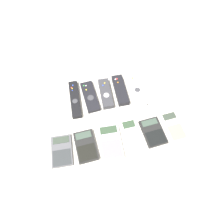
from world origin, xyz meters
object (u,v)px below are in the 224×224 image
calculator_2 (110,142)px  calculator_5 (173,126)px  remote_2 (106,93)px  remote_0 (75,99)px  remote_4 (136,89)px  calculator_0 (62,151)px  calculator_4 (153,132)px  calculator_3 (132,136)px  remote_1 (90,97)px  remote_3 (120,90)px  calculator_1 (86,146)px

calculator_2 → calculator_5: bearing=5.2°
remote_2 → remote_0: bearing=-178.6°
remote_4 → calculator_0: 0.43m
calculator_4 → calculator_5: size_ratio=0.93×
remote_0 → calculator_3: (0.20, -0.23, -0.00)m
remote_2 → calculator_3: 0.23m
remote_1 → remote_0: bearing=176.0°
remote_3 → calculator_2: size_ratio=1.06×
calculator_1 → remote_4: bearing=36.8°
remote_0 → remote_4: (0.29, -0.01, 0.00)m
calculator_3 → calculator_4: 0.09m
remote_0 → calculator_5: size_ratio=1.39×
remote_0 → calculator_5: (0.39, -0.23, -0.00)m
remote_3 → remote_4: same height
remote_2 → calculator_0: (-0.23, -0.23, -0.01)m
remote_3 → remote_2: bearing=-175.9°
calculator_5 → remote_3: bearing=123.8°
calculator_5 → calculator_3: bearing=177.3°
calculator_0 → calculator_1: size_ratio=1.00×
calculator_0 → calculator_4: size_ratio=1.04×
calculator_2 → calculator_5: size_ratio=1.09×
remote_3 → calculator_1: (-0.20, -0.23, -0.00)m
calculator_4 → remote_3: bearing=105.5°
remote_2 → calculator_4: bearing=-54.6°
remote_0 → calculator_5: remote_0 is taller
calculator_2 → calculator_1: bearing=-178.8°
remote_2 → remote_3: size_ratio=0.97×
remote_3 → remote_4: bearing=-6.5°
calculator_5 → remote_1: bearing=140.9°
calculator_0 → calculator_1: (0.10, -0.00, 0.00)m
calculator_0 → calculator_2: 0.20m
remote_0 → remote_2: bearing=1.4°
remote_2 → calculator_2: remote_2 is taller
calculator_2 → remote_4: bearing=55.6°
calculator_0 → calculator_5: bearing=3.7°
remote_3 → calculator_0: (-0.30, -0.23, -0.01)m
remote_3 → calculator_3: 0.23m
remote_4 → calculator_1: (-0.27, -0.22, -0.00)m
remote_0 → calculator_2: size_ratio=1.28×
remote_0 → calculator_4: remote_0 is taller
remote_2 → calculator_0: remote_2 is taller
remote_1 → remote_3: bearing=-3.1°
calculator_2 → calculator_4: size_ratio=1.17×
remote_1 → calculator_5: size_ratio=1.19×
remote_1 → remote_3: (0.14, 0.00, 0.00)m
remote_1 → calculator_5: bearing=-39.3°
calculator_3 → calculator_4: same height
calculator_1 → calculator_4: 0.28m
remote_1 → calculator_1: bearing=-107.9°
calculator_1 → calculator_3: bearing=-1.4°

